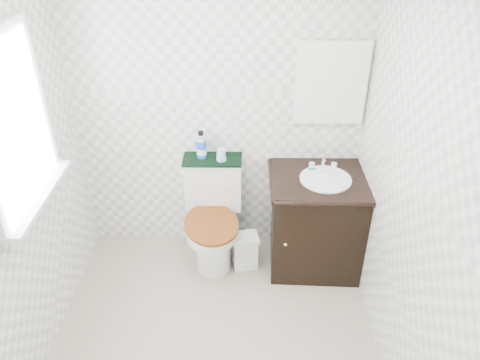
{
  "coord_description": "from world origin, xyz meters",
  "views": [
    {
      "loc": [
        0.2,
        -2.04,
        2.65
      ],
      "look_at": [
        0.17,
        0.75,
        0.89
      ],
      "focal_mm": 35.0,
      "sensor_mm": 36.0,
      "label": 1
    }
  ],
  "objects_px": {
    "mouthwash_bottle": "(201,146)",
    "trash_bin": "(245,251)",
    "cup": "(221,154)",
    "vanity": "(316,219)",
    "toilet": "(213,220)"
  },
  "relations": [
    {
      "from": "trash_bin",
      "to": "cup",
      "type": "distance_m",
      "value": 0.82
    },
    {
      "from": "cup",
      "to": "vanity",
      "type": "bearing_deg",
      "value": -12.48
    },
    {
      "from": "toilet",
      "to": "trash_bin",
      "type": "bearing_deg",
      "value": -24.89
    },
    {
      "from": "toilet",
      "to": "cup",
      "type": "distance_m",
      "value": 0.56
    },
    {
      "from": "vanity",
      "to": "toilet",
      "type": "bearing_deg",
      "value": 175.7
    },
    {
      "from": "cup",
      "to": "mouthwash_bottle",
      "type": "bearing_deg",
      "value": 164.58
    },
    {
      "from": "toilet",
      "to": "mouthwash_bottle",
      "type": "xyz_separation_m",
      "value": [
        -0.08,
        0.15,
        0.6
      ]
    },
    {
      "from": "vanity",
      "to": "cup",
      "type": "xyz_separation_m",
      "value": [
        -0.75,
        0.17,
        0.49
      ]
    },
    {
      "from": "trash_bin",
      "to": "toilet",
      "type": "bearing_deg",
      "value": 155.11
    },
    {
      "from": "mouthwash_bottle",
      "to": "trash_bin",
      "type": "bearing_deg",
      "value": -38.03
    },
    {
      "from": "mouthwash_bottle",
      "to": "toilet",
      "type": "bearing_deg",
      "value": -60.51
    },
    {
      "from": "mouthwash_bottle",
      "to": "cup",
      "type": "bearing_deg",
      "value": -15.42
    },
    {
      "from": "vanity",
      "to": "cup",
      "type": "relative_size",
      "value": 9.58
    },
    {
      "from": "vanity",
      "to": "trash_bin",
      "type": "height_order",
      "value": "vanity"
    },
    {
      "from": "toilet",
      "to": "trash_bin",
      "type": "xyz_separation_m",
      "value": [
        0.26,
        -0.12,
        -0.22
      ]
    }
  ]
}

